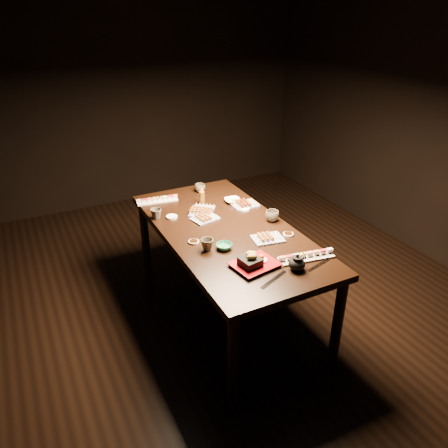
{
  "coord_description": "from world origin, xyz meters",
  "views": [
    {
      "loc": [
        -1.46,
        -2.57,
        2.24
      ],
      "look_at": [
        -0.17,
        -0.0,
        0.77
      ],
      "focal_mm": 35.0,
      "sensor_mm": 36.0,
      "label": 1
    }
  ],
  "objects_px": {
    "teacup_far_left": "(156,214)",
    "yakitori_plate_left": "(202,209)",
    "sushi_platter_near": "(306,255)",
    "yakitori_plate_center": "(205,217)",
    "tempura_tray": "(255,259)",
    "edamame_bowl_green": "(224,246)",
    "teacup_near_left": "(207,245)",
    "teacup_mid_right": "(272,216)",
    "sushi_platter_far": "(157,199)",
    "condiment_bottle": "(202,196)",
    "teapot": "(297,262)",
    "teacup_far_right": "(200,188)",
    "edamame_bowl_cream": "(233,201)",
    "dining_table": "(227,272)",
    "yakitori_plate_right": "(268,236)"
  },
  "relations": [
    {
      "from": "sushi_platter_far",
      "to": "teacup_far_right",
      "type": "xyz_separation_m",
      "value": [
        0.41,
        0.03,
        0.02
      ]
    },
    {
      "from": "tempura_tray",
      "to": "teacup_mid_right",
      "type": "distance_m",
      "value": 0.66
    },
    {
      "from": "yakitori_plate_center",
      "to": "condiment_bottle",
      "type": "distance_m",
      "value": 0.3
    },
    {
      "from": "edamame_bowl_cream",
      "to": "teacup_near_left",
      "type": "xyz_separation_m",
      "value": [
        -0.51,
        -0.61,
        0.02
      ]
    },
    {
      "from": "yakitori_plate_left",
      "to": "edamame_bowl_cream",
      "type": "xyz_separation_m",
      "value": [
        0.31,
        0.06,
        -0.01
      ]
    },
    {
      "from": "condiment_bottle",
      "to": "teacup_near_left",
      "type": "bearing_deg",
      "value": -111.51
    },
    {
      "from": "yakitori_plate_left",
      "to": "teapot",
      "type": "bearing_deg",
      "value": -130.04
    },
    {
      "from": "edamame_bowl_cream",
      "to": "tempura_tray",
      "type": "bearing_deg",
      "value": -109.62
    },
    {
      "from": "teacup_mid_right",
      "to": "teapot",
      "type": "height_order",
      "value": "teapot"
    },
    {
      "from": "sushi_platter_near",
      "to": "edamame_bowl_green",
      "type": "distance_m",
      "value": 0.55
    },
    {
      "from": "yakitori_plate_center",
      "to": "edamame_bowl_green",
      "type": "distance_m",
      "value": 0.47
    },
    {
      "from": "yakitori_plate_left",
      "to": "tempura_tray",
      "type": "relative_size",
      "value": 0.82
    },
    {
      "from": "sushi_platter_far",
      "to": "yakitori_plate_left",
      "type": "bearing_deg",
      "value": 131.58
    },
    {
      "from": "teacup_mid_right",
      "to": "teacup_far_right",
      "type": "height_order",
      "value": "teacup_mid_right"
    },
    {
      "from": "dining_table",
      "to": "sushi_platter_far",
      "type": "bearing_deg",
      "value": 110.4
    },
    {
      "from": "yakitori_plate_center",
      "to": "teacup_near_left",
      "type": "xyz_separation_m",
      "value": [
        -0.18,
        -0.42,
        0.02
      ]
    },
    {
      "from": "yakitori_plate_right",
      "to": "dining_table",
      "type": "bearing_deg",
      "value": 133.34
    },
    {
      "from": "yakitori_plate_left",
      "to": "sushi_platter_near",
      "type": "bearing_deg",
      "value": -121.65
    },
    {
      "from": "yakitori_plate_left",
      "to": "teapot",
      "type": "height_order",
      "value": "teapot"
    },
    {
      "from": "sushi_platter_near",
      "to": "teapot",
      "type": "height_order",
      "value": "teapot"
    },
    {
      "from": "sushi_platter_near",
      "to": "condiment_bottle",
      "type": "distance_m",
      "value": 1.12
    },
    {
      "from": "sushi_platter_far",
      "to": "teacup_mid_right",
      "type": "relative_size",
      "value": 3.25
    },
    {
      "from": "edamame_bowl_green",
      "to": "teacup_far_right",
      "type": "relative_size",
      "value": 1.23
    },
    {
      "from": "sushi_platter_far",
      "to": "condiment_bottle",
      "type": "height_order",
      "value": "condiment_bottle"
    },
    {
      "from": "sushi_platter_near",
      "to": "teacup_near_left",
      "type": "height_order",
      "value": "teacup_near_left"
    },
    {
      "from": "teacup_far_right",
      "to": "teapot",
      "type": "bearing_deg",
      "value": -88.77
    },
    {
      "from": "tempura_tray",
      "to": "edamame_bowl_green",
      "type": "bearing_deg",
      "value": 95.24
    },
    {
      "from": "teacup_far_left",
      "to": "yakitori_plate_left",
      "type": "bearing_deg",
      "value": -9.47
    },
    {
      "from": "yakitori_plate_right",
      "to": "edamame_bowl_green",
      "type": "bearing_deg",
      "value": -175.39
    },
    {
      "from": "teacup_near_left",
      "to": "teacup_far_right",
      "type": "relative_size",
      "value": 0.95
    },
    {
      "from": "yakitori_plate_right",
      "to": "condiment_bottle",
      "type": "distance_m",
      "value": 0.78
    },
    {
      "from": "teacup_far_left",
      "to": "teacup_near_left",
      "type": "bearing_deg",
      "value": -76.24
    },
    {
      "from": "sushi_platter_near",
      "to": "edamame_bowl_cream",
      "type": "bearing_deg",
      "value": 100.09
    },
    {
      "from": "dining_table",
      "to": "condiment_bottle",
      "type": "height_order",
      "value": "condiment_bottle"
    },
    {
      "from": "teacup_far_right",
      "to": "teapot",
      "type": "distance_m",
      "value": 1.41
    },
    {
      "from": "dining_table",
      "to": "teapot",
      "type": "height_order",
      "value": "teapot"
    },
    {
      "from": "edamame_bowl_cream",
      "to": "teacup_mid_right",
      "type": "xyz_separation_m",
      "value": [
        0.11,
        -0.44,
        0.02
      ]
    },
    {
      "from": "tempura_tray",
      "to": "condiment_bottle",
      "type": "relative_size",
      "value": 1.93
    },
    {
      "from": "edamame_bowl_cream",
      "to": "teacup_near_left",
      "type": "distance_m",
      "value": 0.8
    },
    {
      "from": "yakitori_plate_center",
      "to": "teacup_far_left",
      "type": "height_order",
      "value": "teacup_far_left"
    },
    {
      "from": "sushi_platter_far",
      "to": "teacup_far_left",
      "type": "bearing_deg",
      "value": 76.97
    },
    {
      "from": "yakitori_plate_center",
      "to": "teacup_mid_right",
      "type": "relative_size",
      "value": 1.88
    },
    {
      "from": "sushi_platter_near",
      "to": "sushi_platter_far",
      "type": "relative_size",
      "value": 1.1
    },
    {
      "from": "edamame_bowl_cream",
      "to": "condiment_bottle",
      "type": "height_order",
      "value": "condiment_bottle"
    },
    {
      "from": "teacup_far_left",
      "to": "teapot",
      "type": "xyz_separation_m",
      "value": [
        0.55,
        -1.08,
        0.01
      ]
    },
    {
      "from": "sushi_platter_near",
      "to": "yakitori_plate_center",
      "type": "height_order",
      "value": "yakitori_plate_center"
    },
    {
      "from": "teacup_mid_right",
      "to": "sushi_platter_far",
      "type": "bearing_deg",
      "value": 132.01
    },
    {
      "from": "sushi_platter_near",
      "to": "yakitori_plate_center",
      "type": "xyz_separation_m",
      "value": [
        -0.35,
        0.81,
        0.0
      ]
    },
    {
      "from": "teapot",
      "to": "teacup_far_left",
      "type": "bearing_deg",
      "value": 98.33
    },
    {
      "from": "dining_table",
      "to": "teapot",
      "type": "distance_m",
      "value": 0.81
    }
  ]
}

